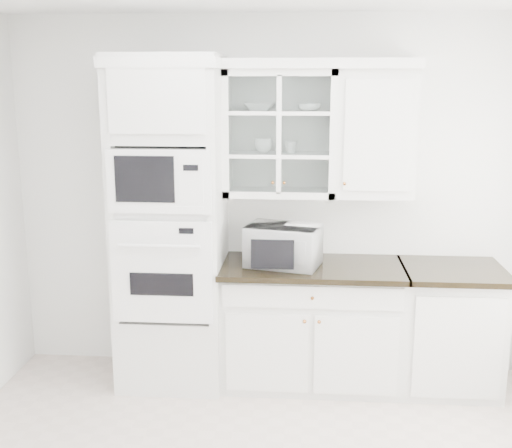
{
  "coord_description": "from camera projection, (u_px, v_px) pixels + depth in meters",
  "views": [
    {
      "loc": [
        0.23,
        -3.04,
        2.23
      ],
      "look_at": [
        -0.1,
        1.05,
        1.3
      ],
      "focal_mm": 45.0,
      "sensor_mm": 36.0,
      "label": 1
    }
  ],
  "objects": [
    {
      "name": "room_shell",
      "position": [
        265.0,
        164.0,
        3.49
      ],
      "size": [
        4.0,
        3.5,
        2.7
      ],
      "color": "white",
      "rests_on": "ground"
    },
    {
      "name": "oven_column",
      "position": [
        171.0,
        225.0,
        4.64
      ],
      "size": [
        0.76,
        0.68,
        2.4
      ],
      "color": "silver",
      "rests_on": "ground"
    },
    {
      "name": "bowl_b",
      "position": [
        309.0,
        107.0,
        4.55
      ],
      "size": [
        0.18,
        0.18,
        0.05
      ],
      "primitive_type": "imported",
      "rotation": [
        0.0,
        0.0,
        0.1
      ],
      "color": "white",
      "rests_on": "upper_cabinet_glass"
    },
    {
      "name": "extra_base_cabinet",
      "position": [
        449.0,
        327.0,
        4.68
      ],
      "size": [
        0.72,
        0.67,
        0.92
      ],
      "color": "silver",
      "rests_on": "ground"
    },
    {
      "name": "countertop_microwave",
      "position": [
        284.0,
        245.0,
        4.6
      ],
      "size": [
        0.59,
        0.53,
        0.29
      ],
      "primitive_type": "imported",
      "rotation": [
        0.0,
        0.0,
        2.9
      ],
      "color": "white",
      "rests_on": "base_cabinet_run"
    },
    {
      "name": "bowl_a",
      "position": [
        259.0,
        107.0,
        4.58
      ],
      "size": [
        0.23,
        0.23,
        0.06
      ],
      "primitive_type": "imported",
      "rotation": [
        0.0,
        0.0,
        0.0
      ],
      "color": "white",
      "rests_on": "upper_cabinet_glass"
    },
    {
      "name": "base_cabinet_run",
      "position": [
        311.0,
        323.0,
        4.75
      ],
      "size": [
        1.32,
        0.67,
        0.92
      ],
      "color": "silver",
      "rests_on": "ground"
    },
    {
      "name": "upper_cabinet_solid",
      "position": [
        375.0,
        134.0,
        4.55
      ],
      "size": [
        0.55,
        0.33,
        0.9
      ],
      "primitive_type": "cube",
      "color": "silver",
      "rests_on": "room_shell"
    },
    {
      "name": "cup_a",
      "position": [
        263.0,
        145.0,
        4.64
      ],
      "size": [
        0.15,
        0.15,
        0.1
      ],
      "primitive_type": "imported",
      "rotation": [
        0.0,
        0.0,
        0.13
      ],
      "color": "white",
      "rests_on": "upper_cabinet_glass"
    },
    {
      "name": "crown_molding",
      "position": [
        265.0,
        64.0,
        4.48
      ],
      "size": [
        2.14,
        0.38,
        0.07
      ],
      "primitive_type": "cube",
      "color": "silver",
      "rests_on": "room_shell"
    },
    {
      "name": "upper_cabinet_glass",
      "position": [
        280.0,
        133.0,
        4.6
      ],
      "size": [
        0.8,
        0.33,
        0.9
      ],
      "color": "silver",
      "rests_on": "room_shell"
    },
    {
      "name": "cup_b",
      "position": [
        291.0,
        147.0,
        4.62
      ],
      "size": [
        0.12,
        0.12,
        0.08
      ],
      "primitive_type": "imported",
      "rotation": [
        0.0,
        0.0,
        0.35
      ],
      "color": "white",
      "rests_on": "upper_cabinet_glass"
    }
  ]
}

